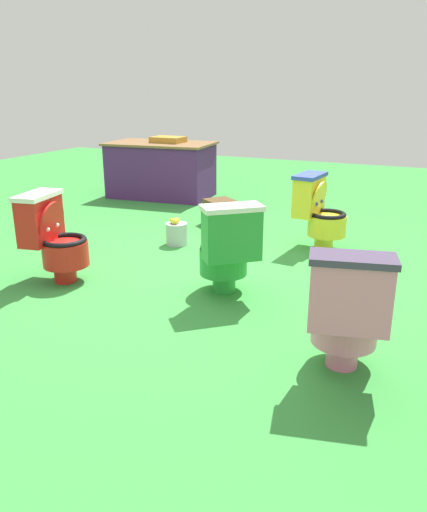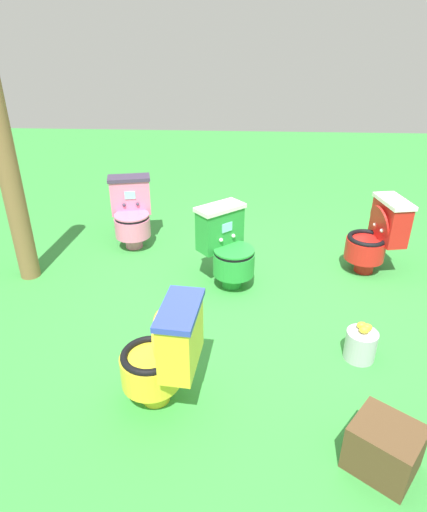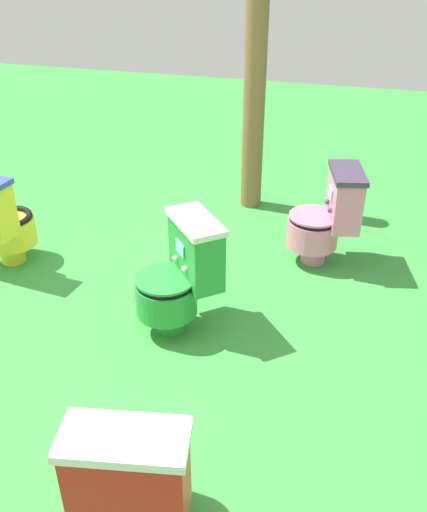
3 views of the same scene
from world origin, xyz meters
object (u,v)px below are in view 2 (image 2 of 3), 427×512
(toilet_red, at_px, (377,235))
(toilet_pink, at_px, (132,212))
(toilet_yellow, at_px, (164,354))
(lemon_bucket, at_px, (361,344))
(small_crate, at_px, (384,447))
(toilet_green, at_px, (227,247))
(wooden_post, at_px, (10,179))

(toilet_red, distance_m, toilet_pink, 2.46)
(toilet_yellow, relative_size, toilet_pink, 1.00)
(toilet_pink, distance_m, lemon_bucket, 2.68)
(small_crate, bearing_deg, toilet_pink, -53.80)
(toilet_green, relative_size, toilet_pink, 1.00)
(toilet_yellow, height_order, wooden_post, wooden_post)
(toilet_red, bearing_deg, toilet_yellow, 125.20)
(toilet_green, distance_m, toilet_pink, 1.28)
(toilet_pink, bearing_deg, lemon_bucket, 126.10)
(wooden_post, height_order, small_crate, wooden_post)
(wooden_post, relative_size, lemon_bucket, 6.87)
(toilet_yellow, distance_m, toilet_red, 2.48)
(toilet_green, xyz_separation_m, toilet_yellow, (0.33, 1.47, 0.00))
(toilet_green, distance_m, lemon_bucket, 1.41)
(toilet_red, relative_size, toilet_pink, 1.00)
(toilet_green, bearing_deg, small_crate, 74.34)
(small_crate, relative_size, lemon_bucket, 1.23)
(toilet_red, relative_size, wooden_post, 0.38)
(wooden_post, bearing_deg, toilet_yellow, 135.90)
(toilet_green, relative_size, toilet_yellow, 1.00)
(toilet_green, height_order, lemon_bucket, toilet_green)
(small_crate, distance_m, lemon_bucket, 0.90)
(small_crate, bearing_deg, toilet_yellow, -18.31)
(toilet_green, bearing_deg, lemon_bucket, 93.79)
(lemon_bucket, bearing_deg, toilet_pink, -40.81)
(toilet_yellow, height_order, lemon_bucket, toilet_yellow)
(toilet_green, xyz_separation_m, wooden_post, (1.87, -0.02, 0.58))
(toilet_red, bearing_deg, toilet_green, 91.83)
(toilet_green, xyz_separation_m, small_crate, (-0.89, 1.88, -0.23))
(toilet_pink, xyz_separation_m, lemon_bucket, (-2.02, 1.74, -0.25))
(toilet_red, height_order, wooden_post, wooden_post)
(toilet_green, height_order, toilet_red, same)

